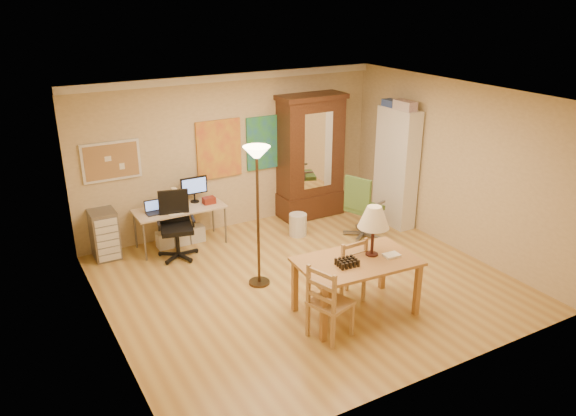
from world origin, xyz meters
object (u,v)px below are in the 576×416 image
dining_table (363,248)px  office_chair_black (177,240)px  office_chair_green (363,221)px  computer_desk (181,222)px  armoire (310,164)px  bookshelf (396,168)px

dining_table → office_chair_black: 3.22m
dining_table → office_chair_green: 2.47m
computer_desk → office_chair_green: 3.05m
dining_table → office_chair_green: (1.45, 1.91, -0.61)m
dining_table → armoire: armoire is taller
computer_desk → office_chair_black: 0.48m
armoire → dining_table: bearing=-110.4°
dining_table → bookshelf: bearing=42.9°
office_chair_black → office_chair_green: office_chair_green is taller
dining_table → bookshelf: 3.16m
office_chair_green → dining_table: bearing=-127.1°
computer_desk → office_chair_green: bearing=-23.9°
dining_table → office_chair_green: size_ratio=1.42×
computer_desk → office_chair_green: office_chair_green is taller
armoire → bookshelf: 1.55m
dining_table → office_chair_black: dining_table is taller
computer_desk → bookshelf: bearing=-15.4°
computer_desk → office_chair_green: size_ratio=1.30×
office_chair_green → bookshelf: bookshelf is taller
dining_table → office_chair_black: size_ratio=1.50×
office_chair_black → office_chair_green: size_ratio=0.95×
computer_desk → armoire: armoire is taller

